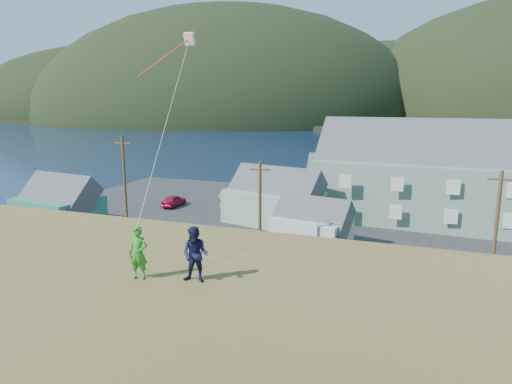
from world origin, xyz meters
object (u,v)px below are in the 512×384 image
shed_palegreen_far (352,181)px  lodge (505,179)px  shed_palegreen_near (274,198)px  shed_teal (58,203)px  shed_white (312,224)px  kite_flyer_navy (195,255)px  wharf (331,181)px  kite_flyer_green (138,253)px

shed_palegreen_far → lodge: bearing=-26.0°
shed_palegreen_near → shed_palegreen_far: 13.96m
shed_teal → shed_white: size_ratio=1.21×
shed_palegreen_far → kite_flyer_navy: 45.69m
wharf → shed_teal: (-21.64, -34.58, 2.02)m
shed_white → kite_flyer_navy: kite_flyer_navy is taller
shed_palegreen_near → shed_teal: bearing=-141.8°
kite_flyer_navy → shed_teal: bearing=134.4°
shed_teal → kite_flyer_green: size_ratio=5.37×
lodge → kite_flyer_green: size_ratio=22.64×
kite_flyer_green → kite_flyer_navy: 1.84m
shed_palegreen_near → shed_palegreen_far: (6.23, 12.49, 0.15)m
lodge → shed_white: 20.98m
shed_teal → kite_flyer_navy: 37.71m
shed_white → kite_flyer_navy: 27.24m
wharf → shed_white: shed_white is taller
kite_flyer_navy → shed_palegreen_near: bearing=98.1°
shed_palegreen_near → kite_flyer_green: size_ratio=6.57×
shed_teal → kite_flyer_navy: (28.53, -24.01, 5.62)m
shed_palegreen_far → shed_teal: bearing=-145.1°
shed_white → shed_palegreen_near: bearing=143.6°
wharf → lodge: size_ratio=0.68×
shed_palegreen_near → shed_palegreen_far: size_ratio=0.97×
lodge → shed_palegreen_near: lodge is taller
lodge → shed_palegreen_near: size_ratio=3.44×
lodge → kite_flyer_green: 42.44m
wharf → lodge: bearing=-43.1°
wharf → lodge: 29.40m
shed_white → kite_flyer_navy: size_ratio=4.28×
shed_palegreen_far → kite_flyer_green: (-0.03, -45.75, 5.17)m
shed_palegreen_near → lodge: bearing=29.6°
shed_palegreen_near → kite_flyer_navy: (8.00, -32.86, 5.36)m
shed_teal → kite_flyer_green: kite_flyer_green is taller
shed_palegreen_far → kite_flyer_navy: bearing=-91.4°
wharf → kite_flyer_green: size_ratio=15.29×
shed_palegreen_near → shed_white: shed_palegreen_near is taller
wharf → shed_white: bearing=-82.1°
shed_palegreen_far → shed_palegreen_near: bearing=-120.2°
shed_palegreen_far → kite_flyer_navy: size_ratio=6.54×
shed_palegreen_near → kite_flyer_navy: bearing=-61.5°
shed_teal → kite_flyer_navy: bearing=-31.5°
wharf → kite_flyer_green: (5.09, -58.99, 7.60)m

